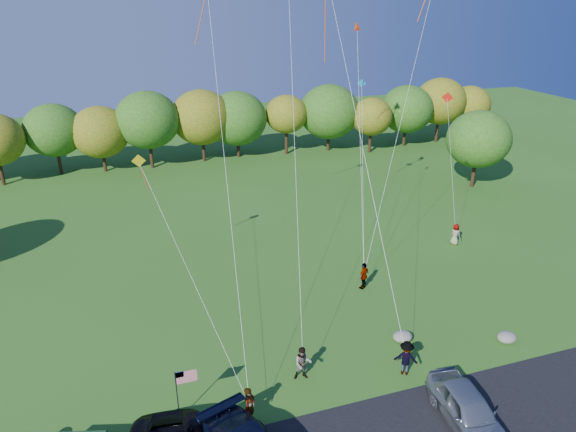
% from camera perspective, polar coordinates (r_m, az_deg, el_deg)
% --- Properties ---
extents(ground, '(140.00, 140.00, 0.00)m').
position_cam_1_polar(ground, '(25.68, 4.88, -18.92)').
color(ground, '#2E5B1A').
rests_on(ground, ground).
extents(treeline, '(75.82, 27.68, 8.00)m').
position_cam_1_polar(treeline, '(55.64, -8.64, 9.94)').
color(treeline, '#362413').
rests_on(treeline, ground).
extents(minivan_silver, '(2.35, 4.94, 1.63)m').
position_cam_1_polar(minivan_silver, '(24.74, 19.38, -19.67)').
color(minivan_silver, '#979CA0').
rests_on(minivan_silver, asphalt_lane).
extents(flyer_a, '(0.78, 0.80, 1.86)m').
position_cam_1_polar(flyer_a, '(23.66, -4.30, -20.30)').
color(flyer_a, '#4C4C59').
rests_on(flyer_a, ground).
extents(flyer_b, '(0.98, 0.83, 1.77)m').
position_cam_1_polar(flyer_b, '(25.76, 1.66, -16.05)').
color(flyer_b, '#4C4C59').
rests_on(flyer_b, ground).
extents(flyer_c, '(1.37, 1.22, 1.84)m').
position_cam_1_polar(flyer_c, '(26.64, 12.97, -15.13)').
color(flyer_c, '#4C4C59').
rests_on(flyer_c, ground).
extents(flyer_d, '(1.11, 0.97, 1.80)m').
position_cam_1_polar(flyer_d, '(33.04, 8.43, -6.58)').
color(flyer_d, '#4C4C59').
rests_on(flyer_d, ground).
extents(flyer_e, '(0.83, 0.95, 1.65)m').
position_cam_1_polar(flyer_e, '(40.27, 18.09, -1.96)').
color(flyer_e, '#4C4C59').
rests_on(flyer_e, ground).
extents(flag_assembly, '(0.95, 0.62, 2.57)m').
position_cam_1_polar(flag_assembly, '(23.58, -11.63, -17.71)').
color(flag_assembly, black).
rests_on(flag_assembly, ground).
extents(boulder_near, '(1.10, 0.87, 0.55)m').
position_cam_1_polar(boulder_near, '(29.12, 12.62, -12.93)').
color(boulder_near, gray).
rests_on(boulder_near, ground).
extents(boulder_far, '(1.07, 0.89, 0.56)m').
position_cam_1_polar(boulder_far, '(30.75, 23.13, -12.29)').
color(boulder_far, gray).
rests_on(boulder_far, ground).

